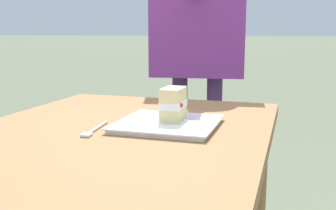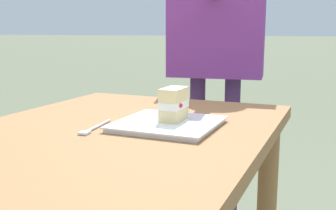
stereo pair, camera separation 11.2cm
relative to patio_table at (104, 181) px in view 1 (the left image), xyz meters
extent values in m
cylinder|color=olive|center=(-0.55, -0.34, -0.28)|extent=(0.07, 0.07, 0.71)
cube|color=olive|center=(0.00, 0.00, 0.10)|extent=(1.22, 0.81, 0.04)
cube|color=white|center=(-0.15, 0.13, 0.12)|extent=(0.26, 0.26, 0.01)
cube|color=white|center=(-0.15, 0.13, 0.13)|extent=(0.27, 0.27, 0.00)
cube|color=#EAD18C|center=(-0.16, 0.14, 0.15)|extent=(0.09, 0.05, 0.04)
cube|color=white|center=(-0.16, 0.14, 0.18)|extent=(0.10, 0.06, 0.02)
sphere|color=red|center=(-0.14, 0.16, 0.18)|extent=(0.01, 0.01, 0.01)
sphere|color=red|center=(-0.17, 0.11, 0.18)|extent=(0.02, 0.02, 0.02)
cube|color=#EAD18C|center=(-0.16, 0.14, 0.21)|extent=(0.09, 0.05, 0.04)
cube|color=white|center=(-0.16, 0.14, 0.23)|extent=(0.09, 0.05, 0.00)
cylinder|color=silver|center=(-0.07, -0.05, 0.12)|extent=(0.14, 0.02, 0.01)
cube|color=silver|center=(0.01, -0.04, 0.12)|extent=(0.03, 0.03, 0.01)
cylinder|color=#452855|center=(-0.97, -0.07, -0.23)|extent=(0.07, 0.07, 0.80)
cylinder|color=#452855|center=(-1.00, 0.10, -0.23)|extent=(0.07, 0.07, 0.80)
cube|color=#7A3389|center=(-0.98, 0.01, 0.45)|extent=(0.24, 0.46, 0.57)
camera|label=1|loc=(0.90, 0.45, 0.38)|focal=43.53mm
camera|label=2|loc=(0.87, 0.56, 0.38)|focal=43.53mm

